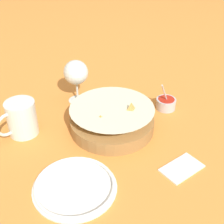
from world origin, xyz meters
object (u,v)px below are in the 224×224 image
object	(u,v)px
sauce_cup	(166,103)
beer_mug	(22,119)
food_basket	(112,120)
wine_glass	(76,74)
side_plate	(75,186)

from	to	relation	value
sauce_cup	beer_mug	size ratio (longest dim) A/B	0.81
food_basket	wine_glass	bearing A→B (deg)	-102.16
beer_mug	sauce_cup	bearing A→B (deg)	148.70
side_plate	beer_mug	bearing A→B (deg)	-99.75
food_basket	beer_mug	bearing A→B (deg)	-43.80
sauce_cup	side_plate	bearing A→B (deg)	4.53
side_plate	wine_glass	bearing A→B (deg)	-134.02
beer_mug	side_plate	world-z (taller)	beer_mug
wine_glass	beer_mug	distance (m)	0.23
food_basket	sauce_cup	world-z (taller)	sauce_cup
sauce_cup	side_plate	distance (m)	0.43
wine_glass	beer_mug	size ratio (longest dim) A/B	1.17
wine_glass	beer_mug	world-z (taller)	wine_glass
wine_glass	side_plate	distance (m)	0.40
wine_glass	sauce_cup	bearing A→B (deg)	122.34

